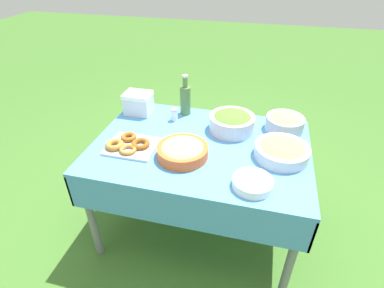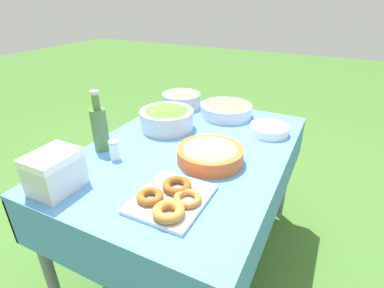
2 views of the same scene
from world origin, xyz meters
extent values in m
plane|color=#3D6B28|center=(0.00, 0.00, 0.00)|extent=(14.00, 14.00, 0.00)
cube|color=#4C8CD1|center=(0.00, 0.00, 0.72)|extent=(1.34, 0.93, 0.02)
cube|color=#4C8CD1|center=(0.00, -0.46, 0.60)|extent=(1.34, 0.01, 0.22)
cube|color=#4C8CD1|center=(0.00, 0.46, 0.60)|extent=(1.34, 0.01, 0.22)
cube|color=#4C8CD1|center=(-0.66, 0.00, 0.60)|extent=(0.01, 0.93, 0.22)
cube|color=#4C8CD1|center=(0.66, 0.00, 0.60)|extent=(0.01, 0.93, 0.22)
cylinder|color=slate|center=(0.61, -0.41, 0.35)|extent=(0.05, 0.05, 0.71)
cylinder|color=slate|center=(-0.61, 0.41, 0.35)|extent=(0.05, 0.05, 0.71)
cylinder|color=slate|center=(0.61, 0.41, 0.35)|extent=(0.05, 0.05, 0.71)
cylinder|color=silver|center=(0.16, 0.22, 0.79)|extent=(0.30, 0.30, 0.11)
ellipsoid|color=#51892D|center=(0.16, 0.22, 0.82)|extent=(0.26, 0.26, 0.07)
cylinder|color=#E05B28|center=(-0.08, -0.15, 0.77)|extent=(0.30, 0.30, 0.07)
ellipsoid|color=tan|center=(-0.08, -0.15, 0.79)|extent=(0.26, 0.26, 0.06)
cube|color=silver|center=(-0.40, -0.14, 0.74)|extent=(0.30, 0.25, 0.02)
torus|color=#B27533|center=(-0.40, -0.20, 0.76)|extent=(0.14, 0.14, 0.03)
torus|color=#B27533|center=(-0.49, -0.18, 0.77)|extent=(0.15, 0.15, 0.04)
torus|color=brown|center=(-0.35, -0.13, 0.76)|extent=(0.15, 0.15, 0.03)
torus|color=#93561E|center=(-0.45, -0.07, 0.76)|extent=(0.11, 0.11, 0.03)
cylinder|color=white|center=(0.34, -0.32, 0.74)|extent=(0.21, 0.21, 0.01)
cylinder|color=white|center=(0.34, -0.32, 0.75)|extent=(0.21, 0.21, 0.01)
cylinder|color=white|center=(0.34, -0.32, 0.76)|extent=(0.21, 0.21, 0.01)
cylinder|color=white|center=(0.34, -0.32, 0.77)|extent=(0.21, 0.21, 0.01)
cylinder|color=#4C7238|center=(-0.20, 0.37, 0.84)|extent=(0.08, 0.08, 0.21)
cylinder|color=#4C7238|center=(-0.20, 0.37, 0.98)|extent=(0.03, 0.03, 0.07)
cylinder|color=#B7B7B7|center=(-0.20, 0.37, 1.02)|extent=(0.04, 0.04, 0.02)
cylinder|color=#B2B7BC|center=(0.50, 0.31, 0.78)|extent=(0.25, 0.25, 0.09)
ellipsoid|color=tan|center=(0.50, 0.31, 0.81)|extent=(0.22, 0.22, 0.07)
cylinder|color=silver|center=(0.49, -0.01, 0.77)|extent=(0.32, 0.32, 0.07)
ellipsoid|color=#ADCC59|center=(0.49, -0.01, 0.79)|extent=(0.28, 0.28, 0.07)
cube|color=silver|center=(-0.53, 0.30, 0.79)|extent=(0.19, 0.15, 0.13)
cube|color=white|center=(-0.53, 0.30, 0.87)|extent=(0.19, 0.15, 0.03)
cylinder|color=white|center=(-0.25, 0.25, 0.77)|extent=(0.04, 0.04, 0.08)
cylinder|color=silver|center=(-0.25, 0.25, 0.82)|extent=(0.05, 0.05, 0.01)
camera|label=1|loc=(0.33, -1.52, 1.78)|focal=28.00mm
camera|label=2|loc=(-1.17, -0.60, 1.43)|focal=28.00mm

